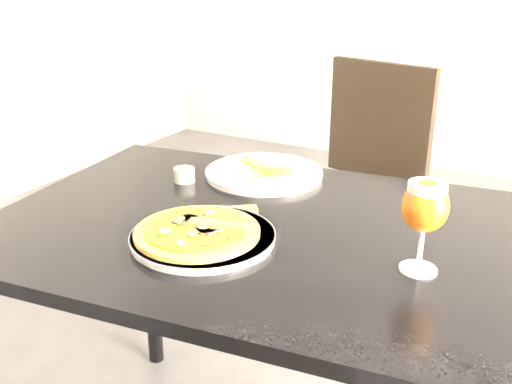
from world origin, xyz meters
The scene contains 9 objects.
dining_table centered at (-0.23, 0.19, 0.66)m, with size 1.29×0.95×0.75m.
chair_far centered at (-0.34, 1.09, 0.52)m, with size 0.53×0.53×0.95m.
plate_main centered at (-0.31, 0.06, 0.76)m, with size 0.29×0.29×0.02m, color white.
pizza centered at (-0.32, 0.05, 0.77)m, with size 0.25×0.25×0.03m.
plate_second centered at (-0.39, 0.45, 0.76)m, with size 0.31×0.31×0.02m, color white.
crust_scraps centered at (-0.37, 0.44, 0.77)m, with size 0.20×0.15×0.01m.
loose_crust centered at (-0.34, 0.20, 0.76)m, with size 0.12×0.03×0.01m, color #A15F27.
sauce_cup centered at (-0.54, 0.32, 0.77)m, with size 0.05×0.05×0.04m.
beer_glass centered at (0.10, 0.14, 0.87)m, with size 0.08×0.08×0.17m.
Camera 1 is at (0.28, -0.80, 1.26)m, focal length 40.00 mm.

